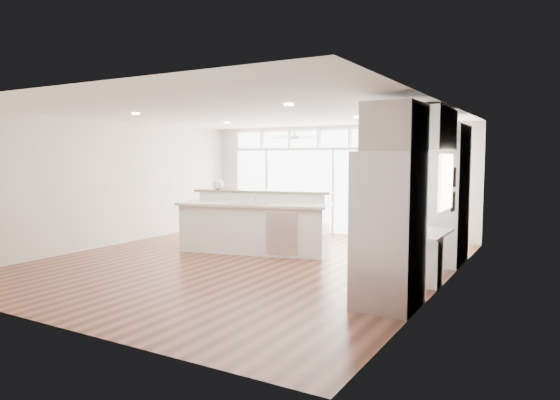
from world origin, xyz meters
The scene contains 24 objects.
floor centered at (0.00, 0.00, -0.01)m, with size 7.00×8.00×0.02m, color #462115.
ceiling centered at (0.00, 0.00, 2.70)m, with size 7.00×8.00×0.02m, color white.
wall_back centered at (0.00, 4.00, 1.35)m, with size 7.00×0.04×2.70m, color beige.
wall_front centered at (0.00, -4.00, 1.35)m, with size 7.00×0.04×2.70m, color beige.
wall_left centered at (-3.50, 0.00, 1.35)m, with size 0.04×8.00×2.70m, color beige.
wall_right centered at (3.50, 0.00, 1.35)m, with size 0.04×8.00×2.70m, color beige.
glass_wall centered at (0.00, 3.94, 1.05)m, with size 5.80×0.06×2.08m, color white.
transom_row centered at (0.00, 3.94, 2.38)m, with size 5.90×0.06×0.40m, color white.
desk_window centered at (3.46, 0.30, 1.55)m, with size 0.04×0.85×0.85m, color white.
ceiling_fan centered at (-0.50, 2.80, 2.48)m, with size 1.16×1.16×0.32m, color silver.
recessed_lights centered at (0.00, 0.20, 2.68)m, with size 3.40×3.00×0.02m, color white.
oven_cabinet centered at (3.17, 1.80, 1.25)m, with size 0.64×1.20×2.50m, color white.
desk_nook centered at (3.13, 0.30, 0.38)m, with size 0.72×1.30×0.76m, color white.
upper_cabinets centered at (3.17, 0.30, 2.35)m, with size 0.64×1.30×0.64m, color white.
refrigerator centered at (3.11, -1.35, 1.00)m, with size 0.76×0.90×2.00m, color silver.
fridge_cabinet centered at (3.17, -1.35, 2.30)m, with size 0.64×0.90×0.60m, color white.
framed_photos centered at (3.46, 0.92, 1.40)m, with size 0.06×0.22×0.80m, color black.
kitchen_island centered at (-0.38, 0.86, 0.61)m, with size 3.08×1.16×1.22m, color white.
rug centered at (2.92, 0.35, 0.01)m, with size 0.86×0.62×0.01m, color #3C1C13.
office_chair centered at (2.13, 0.64, 0.55)m, with size 0.57×0.53×1.10m, color black.
fishbowl centered at (-1.40, 1.02, 1.34)m, with size 0.23×0.23×0.23m, color silver.
monitor centered at (3.05, 0.30, 0.97)m, with size 0.08×0.50×0.42m, color black.
keyboard centered at (2.88, 0.30, 0.77)m, with size 0.12×0.33×0.02m, color silver.
potted_plant centered at (3.17, 1.80, 2.62)m, with size 0.27×0.30×0.24m, color #255625.
Camera 1 is at (5.06, -7.52, 1.94)m, focal length 32.00 mm.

